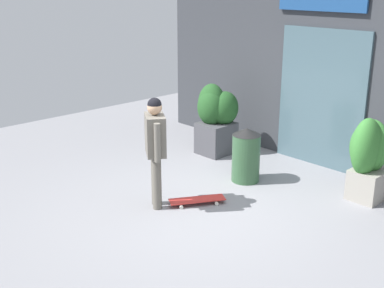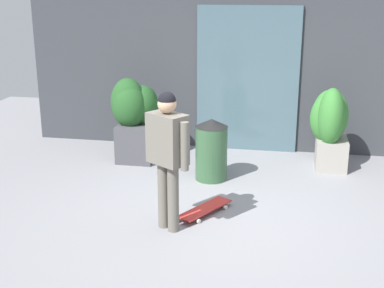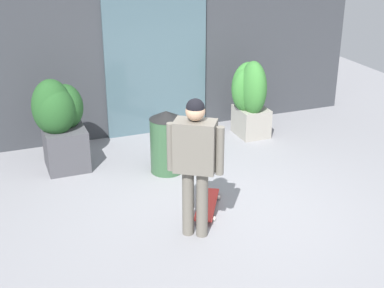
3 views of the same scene
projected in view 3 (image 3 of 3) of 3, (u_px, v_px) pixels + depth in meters
ground_plane at (221, 211)px, 6.77m from camera, size 12.00×12.00×0.00m
building_facade at (146, 29)px, 8.65m from camera, size 7.24×0.31×3.40m
skateboarder at (195, 155)px, 5.90m from camera, size 0.54×0.46×1.62m
skateboard at (207, 204)px, 6.79m from camera, size 0.60×0.82×0.08m
planter_box_left at (60, 119)px, 7.64m from camera, size 0.72×0.73×1.32m
planter_box_right at (250, 95)px, 8.78m from camera, size 0.58×0.67×1.27m
trash_bin at (167, 142)px, 7.63m from camera, size 0.46×0.46×0.90m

